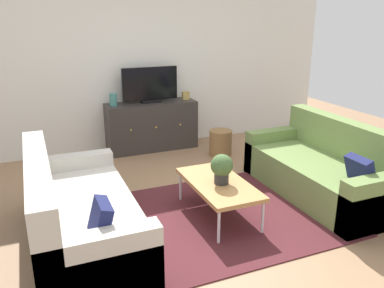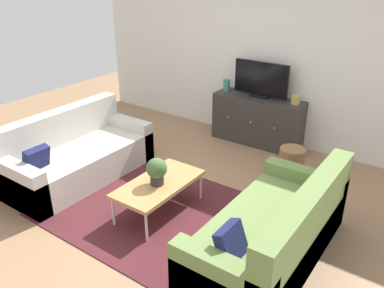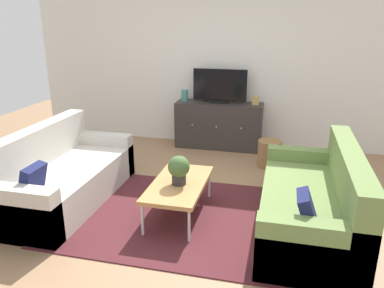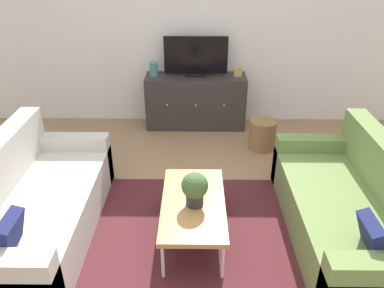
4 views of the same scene
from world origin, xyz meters
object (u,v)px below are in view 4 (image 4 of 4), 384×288
at_px(couch_left_side, 30,209).
at_px(flat_screen_tv, 196,57).
at_px(coffee_table, 193,204).
at_px(mantel_clock, 238,72).
at_px(glass_vase, 154,69).
at_px(potted_plant, 195,188).
at_px(couch_right_side, 354,211).
at_px(tv_console, 196,101).
at_px(wicker_basket, 262,135).

distance_m(couch_left_side, flat_screen_tv, 2.91).
bearing_deg(coffee_table, mantel_clock, 76.06).
relative_size(coffee_table, glass_vase, 5.65).
relative_size(couch_left_side, potted_plant, 6.21).
height_order(coffee_table, flat_screen_tv, flat_screen_tv).
bearing_deg(mantel_clock, couch_right_side, -70.74).
distance_m(tv_console, wicker_basket, 1.12).
distance_m(couch_left_side, potted_plant, 1.50).
xyz_separation_m(flat_screen_tv, glass_vase, (-0.58, -0.02, -0.17)).
relative_size(flat_screen_tv, wicker_basket, 2.23).
bearing_deg(tv_console, couch_left_side, -121.86).
bearing_deg(potted_plant, mantel_clock, 76.54).
xyz_separation_m(potted_plant, mantel_clock, (0.58, 2.43, 0.25)).
xyz_separation_m(tv_console, mantel_clock, (0.58, 0.00, 0.44)).
height_order(potted_plant, flat_screen_tv, flat_screen_tv).
bearing_deg(wicker_basket, glass_vase, 154.49).
relative_size(tv_console, wicker_basket, 3.62).
relative_size(couch_left_side, wicker_basket, 5.00).
height_order(coffee_table, mantel_clock, mantel_clock).
distance_m(couch_left_side, glass_vase, 2.60).
distance_m(coffee_table, wicker_basket, 1.92).
bearing_deg(flat_screen_tv, wicker_basket, -39.32).
distance_m(tv_console, mantel_clock, 0.73).
xyz_separation_m(flat_screen_tv, wicker_basket, (0.87, -0.71, -0.82)).
bearing_deg(glass_vase, wicker_basket, -25.51).
height_order(tv_console, glass_vase, glass_vase).
xyz_separation_m(couch_left_side, mantel_clock, (2.05, 2.37, 0.53)).
bearing_deg(tv_console, wicker_basket, -38.52).
height_order(couch_left_side, potted_plant, couch_left_side).
relative_size(couch_left_side, glass_vase, 10.28).
relative_size(couch_left_side, flat_screen_tv, 2.24).
distance_m(tv_console, glass_vase, 0.74).
xyz_separation_m(coffee_table, wicker_basket, (0.88, 1.70, -0.17)).
bearing_deg(tv_console, flat_screen_tv, 90.00).
bearing_deg(glass_vase, flat_screen_tv, 1.98).
height_order(flat_screen_tv, wicker_basket, flat_screen_tv).
bearing_deg(couch_right_side, potted_plant, -177.77).
xyz_separation_m(mantel_clock, wicker_basket, (0.29, -0.69, -0.62)).
height_order(tv_console, wicker_basket, tv_console).
bearing_deg(coffee_table, potted_plant, -72.33).
xyz_separation_m(couch_right_side, coffee_table, (-1.42, -0.02, 0.08)).
xyz_separation_m(potted_plant, tv_console, (0.00, 2.43, -0.19)).
relative_size(couch_right_side, potted_plant, 6.21).
bearing_deg(couch_left_side, tv_console, 58.14).
bearing_deg(tv_console, couch_right_side, -59.32).
distance_m(couch_right_side, mantel_clock, 2.57).
distance_m(coffee_table, potted_plant, 0.21).
xyz_separation_m(couch_left_side, flat_screen_tv, (1.48, 2.39, 0.73)).
distance_m(mantel_clock, wicker_basket, 0.97).
xyz_separation_m(couch_left_side, couch_right_side, (2.88, 0.00, 0.00)).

